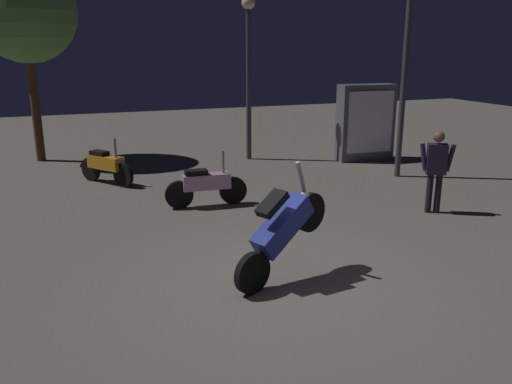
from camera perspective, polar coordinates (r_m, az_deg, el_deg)
name	(u,v)px	position (r m, az deg, el deg)	size (l,w,h in m)	color
ground_plane	(282,280)	(7.26, 2.82, -9.64)	(40.00, 40.00, 0.00)	#605951
motorcycle_blue_foreground	(282,229)	(6.97, 2.88, -4.11)	(1.57, 0.74, 1.63)	black
motorcycle_orange_parked_left	(106,165)	(12.57, -16.13, 2.82)	(1.06, 1.40, 1.11)	black
motorcycle_pink_parked_right	(206,185)	(10.41, -5.49, 0.78)	(1.66, 0.35, 1.11)	black
person_rider_beside	(436,165)	(10.41, 19.15, 2.81)	(0.61, 0.41, 1.59)	black
streetlamp_near	(249,56)	(14.56, -0.82, 14.65)	(0.36, 0.36, 4.39)	#38383D
streetlamp_far	(406,50)	(12.98, 16.16, 14.72)	(0.36, 0.36, 4.71)	#38383D
tree_left_bg	(25,12)	(15.58, -24.03, 17.56)	(2.66, 2.66, 5.31)	#4C331E
kiosk_billboard	(366,123)	(14.93, 11.94, 7.46)	(1.63, 0.63, 2.10)	#595960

